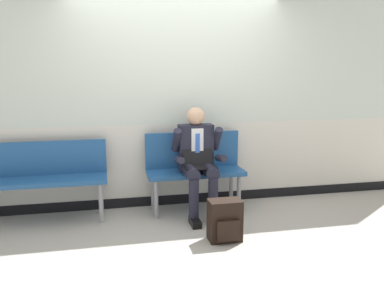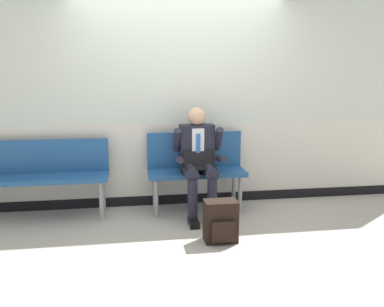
{
  "view_description": "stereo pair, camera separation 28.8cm",
  "coord_description": "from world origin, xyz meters",
  "px_view_note": "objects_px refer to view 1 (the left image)",
  "views": [
    {
      "loc": [
        -0.86,
        -4.24,
        1.69
      ],
      "look_at": [
        0.09,
        0.12,
        0.75
      ],
      "focal_mm": 38.0,
      "sensor_mm": 36.0,
      "label": 1
    },
    {
      "loc": [
        -0.57,
        -4.29,
        1.69
      ],
      "look_at": [
        0.09,
        0.12,
        0.75
      ],
      "focal_mm": 38.0,
      "sensor_mm": 36.0,
      "label": 2
    }
  ],
  "objects_px": {
    "bench_with_person": "(194,165)",
    "backpack": "(225,221)",
    "bench_empty": "(43,174)",
    "person_seated": "(198,159)"
  },
  "relations": [
    {
      "from": "person_seated",
      "to": "backpack",
      "type": "xyz_separation_m",
      "value": [
        0.09,
        -0.79,
        -0.46
      ]
    },
    {
      "from": "bench_with_person",
      "to": "bench_empty",
      "type": "relative_size",
      "value": 0.83
    },
    {
      "from": "bench_empty",
      "to": "person_seated",
      "type": "height_order",
      "value": "person_seated"
    },
    {
      "from": "bench_empty",
      "to": "person_seated",
      "type": "xyz_separation_m",
      "value": [
        1.72,
        -0.2,
        0.13
      ]
    },
    {
      "from": "bench_with_person",
      "to": "backpack",
      "type": "bearing_deg",
      "value": -84.55
    },
    {
      "from": "bench_with_person",
      "to": "backpack",
      "type": "relative_size",
      "value": 2.76
    },
    {
      "from": "bench_with_person",
      "to": "bench_empty",
      "type": "height_order",
      "value": "bench_with_person"
    },
    {
      "from": "bench_empty",
      "to": "backpack",
      "type": "relative_size",
      "value": 3.33
    },
    {
      "from": "bench_empty",
      "to": "backpack",
      "type": "bearing_deg",
      "value": -28.37
    },
    {
      "from": "person_seated",
      "to": "bench_with_person",
      "type": "bearing_deg",
      "value": 90.0
    }
  ]
}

